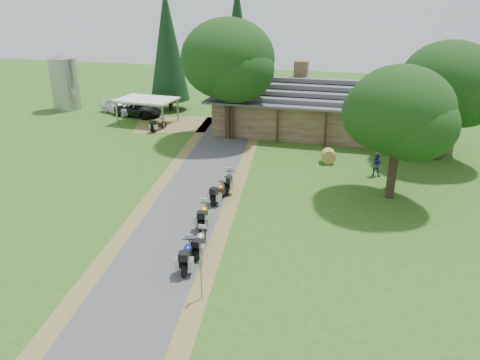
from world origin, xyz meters
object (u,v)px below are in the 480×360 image
(motorcycle_row_b, at_px, (200,241))
(motorcycle_row_c, at_px, (203,214))
(carport, at_px, (148,111))
(motorcycle_row_d, at_px, (219,191))
(motorcycle_row_a, at_px, (187,254))
(lodge, at_px, (331,106))
(car_dark_suv, at_px, (138,106))
(motorcycle_row_e, at_px, (229,181))
(car_white_sedan, at_px, (119,104))
(silo, at_px, (65,82))
(motorcycle_carport_a, at_px, (158,124))
(hay_bale, at_px, (328,156))

(motorcycle_row_b, distance_m, motorcycle_row_c, 2.94)
(carport, xyz_separation_m, motorcycle_row_d, (12.47, -16.03, -0.53))
(motorcycle_row_a, bearing_deg, lodge, -21.13)
(lodge, distance_m, car_dark_suv, 19.73)
(motorcycle_row_c, xyz_separation_m, motorcycle_row_e, (-0.08, 5.10, -0.00))
(carport, distance_m, motorcycle_row_e, 18.94)
(car_white_sedan, height_order, car_dark_suv, car_dark_suv)
(car_dark_suv, xyz_separation_m, motorcycle_row_a, (15.41, -25.63, -0.35))
(car_white_sedan, bearing_deg, lodge, -69.73)
(silo, distance_m, motorcycle_row_a, 36.16)
(car_dark_suv, relative_size, motorcycle_row_b, 2.93)
(car_white_sedan, bearing_deg, motorcycle_row_e, -110.58)
(motorcycle_carport_a, xyz_separation_m, hay_bale, (16.04, -4.73, -0.11))
(motorcycle_row_b, xyz_separation_m, motorcycle_row_c, (-0.81, 2.83, 0.04))
(car_white_sedan, height_order, motorcycle_row_c, car_white_sedan)
(silo, height_order, motorcycle_row_d, silo)
(motorcycle_row_b, distance_m, hay_bale, 15.73)
(motorcycle_row_d, bearing_deg, motorcycle_row_a, -166.89)
(car_white_sedan, xyz_separation_m, motorcycle_row_d, (17.10, -18.77, -0.34))
(motorcycle_row_c, bearing_deg, silo, 35.29)
(car_dark_suv, xyz_separation_m, motorcycle_row_c, (14.73, -21.46, -0.37))
(motorcycle_row_b, relative_size, motorcycle_row_d, 0.95)
(silo, distance_m, motorcycle_row_d, 30.48)
(car_dark_suv, height_order, motorcycle_carport_a, car_dark_suv)
(car_white_sedan, xyz_separation_m, motorcycle_row_e, (17.16, -16.94, -0.34))
(motorcycle_row_d, xyz_separation_m, motorcycle_carport_a, (-10.29, 13.62, -0.04))
(motorcycle_row_d, height_order, motorcycle_row_e, motorcycle_row_e)
(car_dark_suv, distance_m, hay_bale, 22.37)
(lodge, xyz_separation_m, motorcycle_row_c, (-4.93, -20.58, -1.78))
(motorcycle_carport_a, bearing_deg, car_white_sedan, 68.87)
(silo, bearing_deg, motorcycle_row_a, -47.34)
(motorcycle_row_e, bearing_deg, motorcycle_row_a, 175.44)
(car_dark_suv, bearing_deg, motorcycle_row_a, -137.28)
(lodge, distance_m, motorcycle_row_e, 16.37)
(motorcycle_carport_a, bearing_deg, car_dark_suv, 59.22)
(motorcycle_row_d, relative_size, hay_bale, 1.86)
(motorcycle_row_d, bearing_deg, motorcycle_row_b, -164.29)
(motorcycle_row_b, xyz_separation_m, motorcycle_carport_a, (-11.25, 19.71, -0.01))
(carport, height_order, motorcycle_row_e, carport)
(silo, relative_size, hay_bale, 5.66)
(carport, distance_m, hay_bale, 19.58)
(motorcycle_row_e, height_order, hay_bale, motorcycle_row_e)
(motorcycle_row_a, xyz_separation_m, hay_bale, (4.93, 16.33, -0.17))
(motorcycle_carport_a, bearing_deg, motorcycle_row_d, -126.91)
(motorcycle_row_a, relative_size, motorcycle_row_d, 1.04)
(car_dark_suv, bearing_deg, motorcycle_carport_a, -125.10)
(motorcycle_row_e, bearing_deg, motorcycle_row_c, 171.65)
(hay_bale, bearing_deg, motorcycle_row_b, -107.74)
(carport, bearing_deg, hay_bale, -17.81)
(carport, height_order, motorcycle_row_b, carport)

